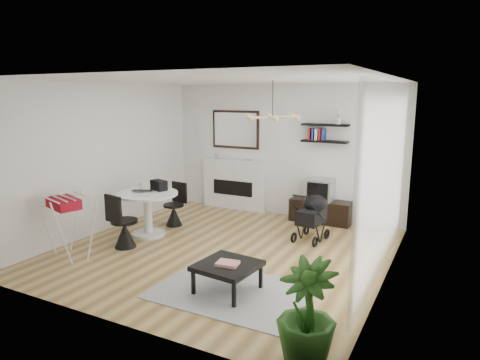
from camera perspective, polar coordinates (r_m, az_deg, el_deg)
The scene contains 25 objects.
floor at distance 7.03m, azimuth -2.21°, elevation -9.40°, with size 5.00×5.00×0.00m, color olive.
ceiling at distance 6.59m, azimuth -2.40°, elevation 13.16°, with size 5.00×5.00×0.00m, color white.
wall_back at distance 8.91m, azimuth 5.72°, elevation 3.91°, with size 5.00×5.00×0.00m, color white.
wall_left at distance 8.20m, azimuth -17.66°, elevation 2.80°, with size 5.00×5.00×0.00m, color white.
wall_right at distance 5.87m, azimuth 19.39°, elevation -0.47°, with size 5.00×5.00×0.00m, color white.
sheer_curtain at distance 6.08m, azimuth 18.73°, elevation -0.05°, with size 0.04×3.60×2.60m, color white.
fireplace at distance 9.41m, azimuth -0.76°, elevation 0.25°, with size 1.50×0.17×2.16m.
shelf_lower at distance 8.46m, azimuth 11.22°, elevation 5.07°, with size 0.90×0.25×0.04m, color black.
shelf_upper at distance 8.44m, azimuth 11.30°, elevation 7.23°, with size 0.90×0.25×0.04m, color black.
pendant_lamp at distance 6.55m, azimuth 4.35°, elevation 8.34°, with size 0.90×0.90×0.10m, color tan, non-canonical shape.
tv_console at distance 8.63m, azimuth 10.70°, elevation -4.10°, with size 1.19×0.42×0.45m, color black.
crt_tv at distance 8.53m, azimuth 10.68°, elevation -1.26°, with size 0.49×0.43×0.43m.
dining_table at distance 7.78m, azimuth -12.21°, elevation -3.59°, with size 1.08×1.08×0.79m.
laptop at distance 7.74m, azimuth -12.98°, elevation -1.54°, with size 0.36×0.23×0.03m, color black.
black_bag at distance 7.86m, azimuth -10.76°, elevation -0.69°, with size 0.30×0.18×0.18m, color black.
newspaper at distance 7.53m, azimuth -11.97°, elevation -1.94°, with size 0.30×0.25×0.01m, color silver.
drinking_glass at distance 8.03m, azimuth -13.08°, elevation -0.83°, with size 0.06×0.06×0.10m, color white.
chair_far at distance 8.37m, azimuth -8.74°, elevation -4.25°, with size 0.40×0.41×0.83m.
chair_near at distance 7.33m, azimuth -15.24°, elevation -6.53°, with size 0.45×0.47×0.92m.
drying_rack at distance 7.11m, azimuth -21.83°, elevation -5.61°, with size 0.81×0.78×0.98m.
stroller at distance 7.53m, azimuth 9.62°, elevation -5.13°, with size 0.51×0.75×0.87m.
rug at distance 5.67m, azimuth -1.17°, elevation -14.62°, with size 1.93×1.39×0.01m, color #A2A2A2.
coffee_table at distance 5.53m, azimuth -1.68°, elevation -11.47°, with size 0.79×0.79×0.37m.
magazines at distance 5.47m, azimuth -1.67°, elevation -11.06°, with size 0.27×0.21×0.04m, color #DC3E37.
potted_plant at distance 4.20m, azimuth 8.87°, elevation -16.97°, with size 0.56×0.56×1.00m, color #225016.
Camera 1 is at (3.28, -5.71, 2.47)m, focal length 32.00 mm.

